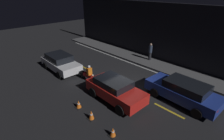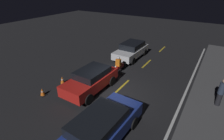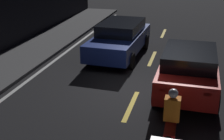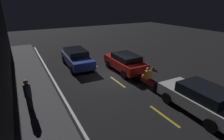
{
  "view_description": "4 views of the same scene",
  "coord_description": "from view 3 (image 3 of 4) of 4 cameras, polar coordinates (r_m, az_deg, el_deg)",
  "views": [
    {
      "loc": [
        7.25,
        -8.27,
        6.67
      ],
      "look_at": [
        -1.68,
        0.23,
        0.85
      ],
      "focal_mm": 28.0,
      "sensor_mm": 36.0,
      "label": 1
    },
    {
      "loc": [
        8.14,
        4.85,
        6.42
      ],
      "look_at": [
        -0.61,
        -0.59,
        1.28
      ],
      "focal_mm": 28.0,
      "sensor_mm": 36.0,
      "label": 2
    },
    {
      "loc": [
        -9.07,
        -1.55,
        4.24
      ],
      "look_at": [
        -1.11,
        0.55,
        1.12
      ],
      "focal_mm": 50.0,
      "sensor_mm": 36.0,
      "label": 3
    },
    {
      "loc": [
        -10.56,
        5.75,
        5.28
      ],
      "look_at": [
        -0.67,
        0.27,
        0.84
      ],
      "focal_mm": 28.0,
      "sensor_mm": 36.0,
      "label": 4
    }
  ],
  "objects": [
    {
      "name": "lane_dash_d",
      "position": [
        13.36,
        7.37,
        2.12
      ],
      "size": [
        2.0,
        0.14,
        0.01
      ],
      "color": "gold",
      "rests_on": "ground"
    },
    {
      "name": "lane_solid_kerb",
      "position": [
        11.41,
        -15.01,
        -1.78
      ],
      "size": [
        25.2,
        0.14,
        0.01
      ],
      "color": "silver",
      "rests_on": "ground"
    },
    {
      "name": "lane_dash_e",
      "position": [
        17.66,
        9.39,
        6.63
      ],
      "size": [
        2.0,
        0.14,
        0.01
      ],
      "color": "gold",
      "rests_on": "ground"
    },
    {
      "name": "lane_dash_c",
      "position": [
        9.25,
        3.5,
        -6.52
      ],
      "size": [
        2.0,
        0.14,
        0.01
      ],
      "color": "gold",
      "rests_on": "ground"
    },
    {
      "name": "ground_plane",
      "position": [
        10.14,
        4.64,
        -4.02
      ],
      "size": [
        56.0,
        56.0,
        0.0
      ],
      "primitive_type": "plane",
      "color": "black"
    },
    {
      "name": "sedan_blue",
      "position": [
        13.43,
        1.5,
        5.86
      ],
      "size": [
        4.65,
        2.05,
        1.46
      ],
      "rotation": [
        0.0,
        0.0,
        3.1
      ],
      "color": "navy",
      "rests_on": "ground"
    },
    {
      "name": "taxi_red",
      "position": [
        10.13,
        13.85,
        0.26
      ],
      "size": [
        4.09,
        1.91,
        1.46
      ],
      "rotation": [
        0.0,
        0.0,
        -0.02
      ],
      "color": "red",
      "rests_on": "ground"
    },
    {
      "name": "motorcycle",
      "position": [
        7.35,
        10.72,
        -9.62
      ],
      "size": [
        2.24,
        0.36,
        1.4
      ],
      "rotation": [
        0.0,
        0.0,
        0.01
      ],
      "color": "black",
      "rests_on": "ground"
    }
  ]
}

